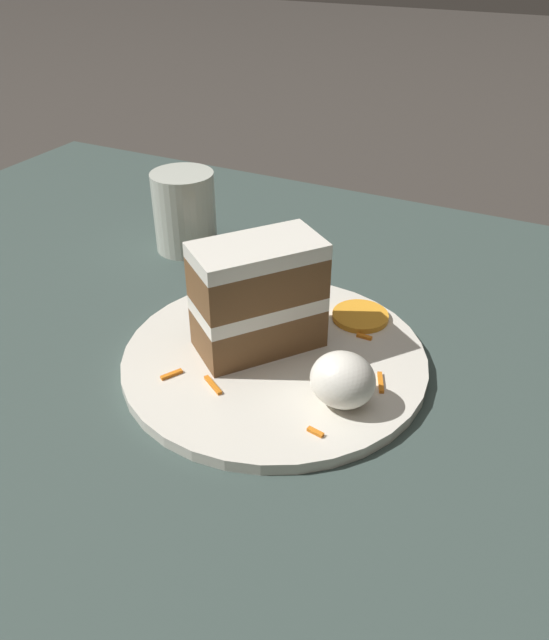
# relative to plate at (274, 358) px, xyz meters

# --- Properties ---
(ground_plane) EXTENTS (6.00, 6.00, 0.00)m
(ground_plane) POSITION_rel_plate_xyz_m (0.05, -0.03, -0.05)
(ground_plane) COLOR #38332D
(ground_plane) RESTS_ON ground
(dining_table) EXTENTS (1.38, 0.93, 0.04)m
(dining_table) POSITION_rel_plate_xyz_m (0.05, -0.03, -0.03)
(dining_table) COLOR #384742
(dining_table) RESTS_ON ground
(plate) EXTENTS (0.28, 0.28, 0.01)m
(plate) POSITION_rel_plate_xyz_m (0.00, 0.00, 0.00)
(plate) COLOR silver
(plate) RESTS_ON dining_table
(cake_slice) EXTENTS (0.12, 0.13, 0.11)m
(cake_slice) POSITION_rel_plate_xyz_m (-0.02, 0.01, 0.06)
(cake_slice) COLOR brown
(cake_slice) RESTS_ON plate
(cream_dollop) EXTENTS (0.05, 0.05, 0.05)m
(cream_dollop) POSITION_rel_plate_xyz_m (0.08, -0.04, 0.03)
(cream_dollop) COLOR white
(cream_dollop) RESTS_ON plate
(orange_garnish) EXTENTS (0.06, 0.06, 0.01)m
(orange_garnish) POSITION_rel_plate_xyz_m (0.05, 0.09, 0.01)
(orange_garnish) COLOR orange
(orange_garnish) RESTS_ON plate
(carrot_shreds_scatter) EXTENTS (0.18, 0.18, 0.00)m
(carrot_shreds_scatter) POSITION_rel_plate_xyz_m (0.02, -0.01, 0.01)
(carrot_shreds_scatter) COLOR orange
(carrot_shreds_scatter) RESTS_ON plate
(drinking_glass) EXTENTS (0.08, 0.08, 0.10)m
(drinking_glass) POSITION_rel_plate_xyz_m (-0.21, 0.17, 0.04)
(drinking_glass) COLOR beige
(drinking_glass) RESTS_ON dining_table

